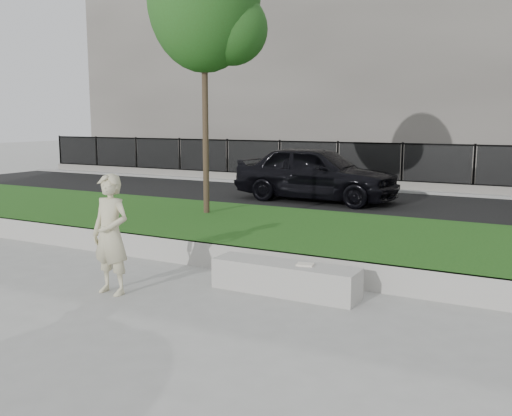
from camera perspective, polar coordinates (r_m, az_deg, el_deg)
The scene contains 12 objects.
ground at distance 7.93m, azimuth -3.34°, elevation -8.46°, with size 90.00×90.00×0.00m, color gray.
grass_bank at distance 10.46m, azimuth 5.32°, elevation -3.06°, with size 34.00×4.00×0.40m, color #10390E.
grass_kerb at distance 8.74m, azimuth 0.25°, elevation -5.42°, with size 34.00×0.08×0.40m, color #A4A199.
street at distance 15.63m, azimuth 13.26°, elevation 0.05°, with size 34.00×7.00×0.04m, color black.
far_pavement at distance 19.97m, azimuth 16.67°, elevation 1.92°, with size 34.00×3.00×0.12m, color gray.
iron_fence at distance 18.94m, azimuth 16.11°, elevation 3.05°, with size 32.00×0.30×1.50m.
building_facade at distance 26.85m, azimuth 20.33°, elevation 14.01°, with size 34.00×10.00×10.00m, color #5B5650.
stone_bench at distance 7.86m, azimuth 2.93°, elevation -7.01°, with size 2.06×0.51×0.42m, color #A4A199.
man at distance 7.94m, azimuth -14.32°, elevation -2.58°, with size 0.60×0.39×1.64m, color beige.
book at distance 7.69m, azimuth 4.94°, elevation -5.66°, with size 0.22×0.16×0.03m, color silver.
young_tree at distance 12.16m, azimuth -4.79°, elevation 19.80°, with size 2.40×2.29×5.87m.
car_dark at distance 16.31m, azimuth 6.03°, elevation 3.49°, with size 1.88×4.67×1.59m, color black.
Camera 1 is at (3.99, -6.43, 2.37)m, focal length 40.00 mm.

